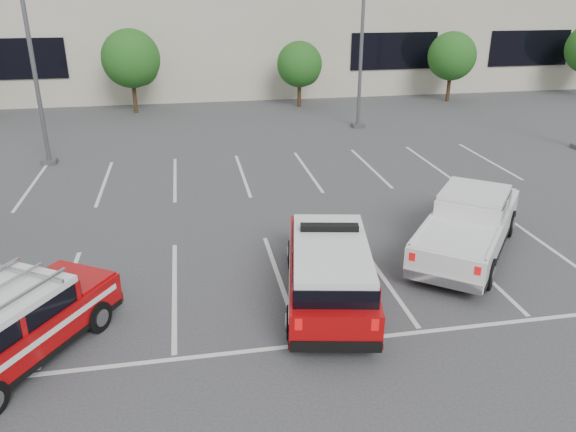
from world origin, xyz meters
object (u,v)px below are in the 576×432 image
at_px(tree_mid_left, 133,61).
at_px(ladder_suv, 11,332).
at_px(tree_right, 453,58).
at_px(light_pole_left, 29,38).
at_px(tree_mid_right, 301,66).
at_px(fire_chief_suv, 329,273).
at_px(light_pole_mid, 362,26).
at_px(convention_building, 210,19).
at_px(white_pickup, 468,230).

xyz_separation_m(tree_mid_left, ladder_suv, (-0.95, -24.38, -2.33)).
distance_m(tree_right, light_pole_left, 25.30).
height_order(tree_mid_right, fire_chief_suv, tree_mid_right).
height_order(light_pole_left, light_pole_mid, same).
distance_m(convention_building, fire_chief_suv, 33.26).
distance_m(fire_chief_suv, white_pickup, 4.91).
relative_size(tree_mid_left, tree_mid_right, 1.21).
relative_size(convention_building, tree_mid_right, 15.04).
bearing_deg(light_pole_left, light_pole_mid, 14.93).
bearing_deg(white_pickup, tree_mid_right, 129.54).
relative_size(tree_mid_left, fire_chief_suv, 0.89).
relative_size(tree_mid_right, ladder_suv, 0.84).
bearing_deg(light_pole_mid, tree_mid_right, 107.52).
xyz_separation_m(light_pole_mid, ladder_suv, (-12.86, -18.33, -4.47)).
xyz_separation_m(convention_building, ladder_suv, (-6.04, -34.19, -4.01)).
xyz_separation_m(convention_building, tree_mid_left, (-5.09, -9.82, -1.68)).
xyz_separation_m(light_pole_left, ladder_suv, (2.14, -14.33, -4.47)).
bearing_deg(light_pole_left, fire_chief_suv, -55.59).
bearing_deg(ladder_suv, white_pickup, 47.44).
relative_size(white_pickup, ladder_suv, 1.19).
bearing_deg(light_pole_mid, fire_chief_suv, -109.27).
height_order(tree_mid_left, white_pickup, tree_mid_left).
xyz_separation_m(tree_mid_left, white_pickup, (10.45, -21.30, -2.35)).
xyz_separation_m(convention_building, tree_right, (14.91, -9.82, -1.95)).
bearing_deg(tree_right, ladder_suv, -130.68).
bearing_deg(light_pole_left, tree_mid_left, 72.90).
bearing_deg(ladder_suv, tree_right, 81.69).
xyz_separation_m(tree_right, light_pole_left, (-23.09, -10.05, 2.41)).
relative_size(tree_mid_left, tree_right, 1.10).
distance_m(light_pole_mid, fire_chief_suv, 18.70).
bearing_deg(fire_chief_suv, ladder_suv, -159.09).
xyz_separation_m(light_pole_mid, white_pickup, (-1.46, -15.26, -4.49)).
bearing_deg(ladder_suv, convention_building, 112.35).
distance_m(tree_mid_right, fire_chief_suv, 23.61).
distance_m(convention_building, white_pickup, 31.84).
bearing_deg(tree_mid_left, light_pole_mid, -26.92).
bearing_deg(fire_chief_suv, white_pickup, 33.70).
relative_size(tree_mid_left, ladder_suv, 1.02).
bearing_deg(tree_mid_right, convention_building, 116.57).
bearing_deg(white_pickup, fire_chief_suv, -119.09).
height_order(tree_right, light_pole_mid, light_pole_mid).
bearing_deg(tree_mid_left, convention_building, 62.60).
distance_m(tree_mid_right, light_pole_mid, 6.88).
bearing_deg(convention_building, tree_right, -33.37).
xyz_separation_m(convention_building, tree_mid_right, (4.91, -9.82, -2.22)).
relative_size(tree_mid_left, light_pole_mid, 0.47).
height_order(tree_mid_left, tree_mid_right, tree_mid_left).
xyz_separation_m(tree_mid_right, ladder_suv, (-10.95, -24.38, -1.79)).
bearing_deg(tree_right, tree_mid_left, 180.00).
relative_size(convention_building, fire_chief_suv, 10.99).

